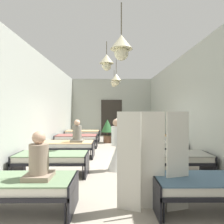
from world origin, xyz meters
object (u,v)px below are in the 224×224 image
bed_left_row_0 (19,186)px  bed_right_row_0 (209,185)px  patient_seated_secondary (77,134)px  potted_plant (107,128)px  bed_right_row_1 (174,158)px  bed_right_row_3 (147,138)px  bed_right_row_4 (141,133)px  bed_left_row_1 (52,158)px  nurse_mid_aisle (117,151)px  bed_right_row_2 (157,145)px  bed_left_row_4 (83,133)px  nurse_near_aisle (121,132)px  privacy_screen (153,161)px  bed_left_row_3 (77,138)px  bed_left_row_2 (68,145)px  patient_seated_primary (39,161)px

bed_left_row_0 → bed_right_row_0: (3.24, 0.00, 0.00)m
patient_seated_secondary → potted_plant: patient_seated_secondary is taller
bed_right_row_1 → potted_plant: potted_plant is taller
bed_right_row_3 → bed_right_row_4: (0.00, 1.90, 0.00)m
bed_left_row_1 → nurse_mid_aisle: size_ratio=1.28×
bed_right_row_0 → potted_plant: (-1.86, 7.02, 0.33)m
bed_left_row_1 → bed_left_row_0: bearing=-90.0°
bed_right_row_2 → potted_plant: potted_plant is taller
bed_left_row_4 → nurse_near_aisle: (2.14, -0.48, 0.09)m
bed_left_row_1 → bed_left_row_4: (0.00, 5.70, 0.00)m
bed_right_row_0 → nurse_mid_aisle: size_ratio=1.28×
bed_right_row_1 → patient_seated_secondary: 3.47m
bed_right_row_1 → privacy_screen: bearing=-117.2°
patient_seated_secondary → potted_plant: size_ratio=0.65×
bed_right_row_4 → potted_plant: bearing=-162.6°
bed_right_row_3 → potted_plant: (-1.86, 1.32, 0.33)m
nurse_near_aisle → nurse_mid_aisle: size_ratio=1.00×
bed_right_row_1 → bed_left_row_4: same height
bed_left_row_0 → bed_left_row_1: size_ratio=1.00×
bed_right_row_3 → bed_right_row_2: bearing=-90.0°
nurse_mid_aisle → bed_left_row_3: bearing=66.7°
bed_left_row_2 → patient_seated_primary: patient_seated_primary is taller
bed_left_row_0 → bed_left_row_1: 1.90m
bed_right_row_2 → bed_left_row_4: bearing=130.5°
nurse_mid_aisle → privacy_screen: privacy_screen is taller
privacy_screen → bed_right_row_0: bearing=-1.1°
bed_right_row_2 → potted_plant: 3.73m
bed_left_row_1 → bed_right_row_4: bearing=60.4°
bed_left_row_3 → bed_left_row_4: (0.00, 1.90, 0.00)m
bed_left_row_0 → bed_right_row_0: size_ratio=1.00×
bed_left_row_0 → bed_right_row_0: bearing=0.0°
bed_left_row_4 → bed_right_row_1: bearing=-60.4°
bed_right_row_3 → bed_left_row_0: bearing=-119.6°
bed_right_row_2 → privacy_screen: bearing=-104.2°
bed_left_row_2 → privacy_screen: privacy_screen is taller
bed_left_row_1 → bed_right_row_1: 3.24m
bed_left_row_0 → patient_seated_primary: size_ratio=2.37×
bed_right_row_1 → bed_right_row_3: 3.80m
bed_right_row_0 → nurse_mid_aisle: (-1.51, 2.32, 0.09)m
bed_right_row_1 → bed_left_row_2: (-3.24, 1.90, 0.00)m
bed_right_row_2 → bed_right_row_4: same height
bed_right_row_0 → privacy_screen: 1.04m
bed_left_row_3 → potted_plant: size_ratio=1.54×
bed_left_row_1 → nurse_near_aisle: 5.64m
bed_right_row_0 → bed_left_row_3: bearing=119.6°
bed_right_row_3 → patient_seated_primary: bearing=-116.8°
bed_left_row_4 → nurse_mid_aisle: (1.73, -5.28, 0.09)m
privacy_screen → bed_left_row_0: bearing=-176.5°
bed_right_row_0 → bed_left_row_2: same height
bed_left_row_3 → patient_seated_secondary: size_ratio=2.37×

